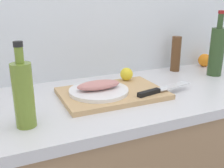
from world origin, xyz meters
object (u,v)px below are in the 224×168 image
(fish_fillet, at_px, (99,85))
(lemon_0, at_px, (127,74))
(cutting_board, at_px, (112,93))
(olive_oil_bottle, at_px, (23,94))
(white_plate, at_px, (99,91))
(pepper_mill, at_px, (176,54))
(orange_0, at_px, (205,60))
(chef_knife, at_px, (158,90))
(wine_bottle, at_px, (217,50))

(fish_fillet, bearing_deg, lemon_0, 30.30)
(cutting_board, distance_m, olive_oil_bottle, 0.41)
(lemon_0, bearing_deg, white_plate, -149.70)
(pepper_mill, bearing_deg, orange_0, 2.52)
(fish_fillet, bearing_deg, chef_knife, -22.88)
(fish_fillet, height_order, wine_bottle, wine_bottle)
(white_plate, height_order, lemon_0, lemon_0)
(wine_bottle, bearing_deg, olive_oil_bottle, -168.26)
(olive_oil_bottle, height_order, orange_0, olive_oil_bottle)
(white_plate, height_order, orange_0, orange_0)
(cutting_board, bearing_deg, wine_bottle, 5.51)
(olive_oil_bottle, bearing_deg, fish_fillet, 25.68)
(cutting_board, relative_size, orange_0, 5.69)
(cutting_board, bearing_deg, pepper_mill, 24.03)
(wine_bottle, bearing_deg, lemon_0, 174.43)
(cutting_board, height_order, chef_knife, chef_knife)
(olive_oil_bottle, height_order, wine_bottle, wine_bottle)
(fish_fillet, bearing_deg, cutting_board, -2.05)
(white_plate, bearing_deg, fish_fillet, -90.00)
(chef_knife, bearing_deg, fish_fillet, 145.27)
(white_plate, distance_m, chef_knife, 0.25)
(cutting_board, height_order, pepper_mill, pepper_mill)
(cutting_board, xyz_separation_m, lemon_0, (0.12, 0.11, 0.04))
(olive_oil_bottle, xyz_separation_m, wine_bottle, (0.99, 0.21, 0.02))
(white_plate, distance_m, wine_bottle, 0.69)
(olive_oil_bottle, height_order, pepper_mill, olive_oil_bottle)
(cutting_board, relative_size, olive_oil_bottle, 1.57)
(wine_bottle, xyz_separation_m, orange_0, (0.08, 0.17, -0.09))
(fish_fillet, distance_m, chef_knife, 0.25)
(cutting_board, distance_m, wine_bottle, 0.64)
(wine_bottle, bearing_deg, white_plate, -175.14)
(wine_bottle, relative_size, pepper_mill, 1.73)
(fish_fillet, distance_m, lemon_0, 0.21)
(cutting_board, xyz_separation_m, pepper_mill, (0.49, 0.22, 0.09))
(white_plate, height_order, chef_knife, chef_knife)
(white_plate, xyz_separation_m, fish_fillet, (0.00, -0.00, 0.03))
(lemon_0, xyz_separation_m, wine_bottle, (0.50, -0.05, 0.08))
(white_plate, xyz_separation_m, olive_oil_bottle, (-0.31, -0.15, 0.08))
(cutting_board, relative_size, chef_knife, 1.49)
(white_plate, xyz_separation_m, orange_0, (0.77, 0.22, 0.01))
(lemon_0, distance_m, wine_bottle, 0.51)
(fish_fillet, relative_size, olive_oil_bottle, 0.68)
(fish_fillet, bearing_deg, olive_oil_bottle, -154.32)
(chef_knife, xyz_separation_m, olive_oil_bottle, (-0.54, -0.05, 0.08))
(fish_fillet, xyz_separation_m, wine_bottle, (0.68, 0.06, 0.08))
(chef_knife, height_order, lemon_0, lemon_0)
(orange_0, bearing_deg, pepper_mill, -177.48)
(olive_oil_bottle, relative_size, wine_bottle, 0.82)
(cutting_board, bearing_deg, chef_knife, -29.12)
(white_plate, distance_m, orange_0, 0.80)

